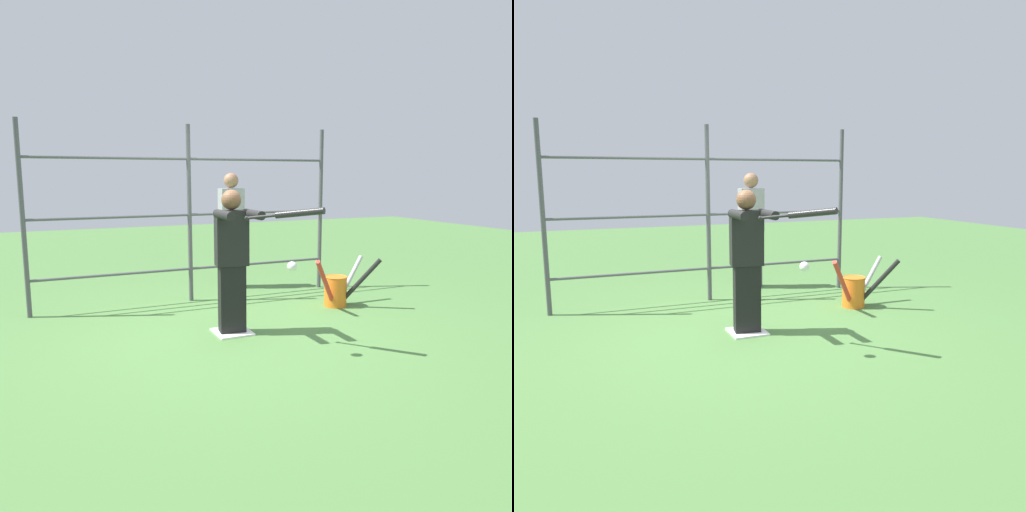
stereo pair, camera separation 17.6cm
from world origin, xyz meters
TOP-DOWN VIEW (x-y plane):
  - ground_plane at (0.00, 0.00)m, footprint 24.00×24.00m
  - home_plate at (0.00, 0.00)m, footprint 0.40×0.40m
  - fence_backstop at (0.00, -1.60)m, footprint 4.24×0.06m
  - batter at (0.00, 0.02)m, footprint 0.41×0.58m
  - baseball_bat_swinging at (-0.31, 0.83)m, footprint 0.56×0.70m
  - softball_in_flight at (-0.26, 0.93)m, footprint 0.10×0.10m
  - bat_bucket at (-1.71, -0.50)m, footprint 1.08×0.62m
  - bystander_behind_fence at (-0.84, -2.17)m, footprint 0.37×0.23m

SIDE VIEW (x-z plane):
  - ground_plane at x=0.00m, z-range 0.00..0.00m
  - home_plate at x=0.00m, z-range 0.00..0.02m
  - bat_bucket at x=-1.71m, z-range -0.13..0.60m
  - batter at x=0.00m, z-range 0.07..1.67m
  - softball_in_flight at x=-0.26m, z-range 0.85..0.95m
  - bystander_behind_fence at x=-0.84m, z-range 0.04..1.82m
  - fence_backstop at x=0.00m, z-range 0.00..2.43m
  - baseball_bat_swinging at x=-0.31m, z-range 1.31..1.47m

